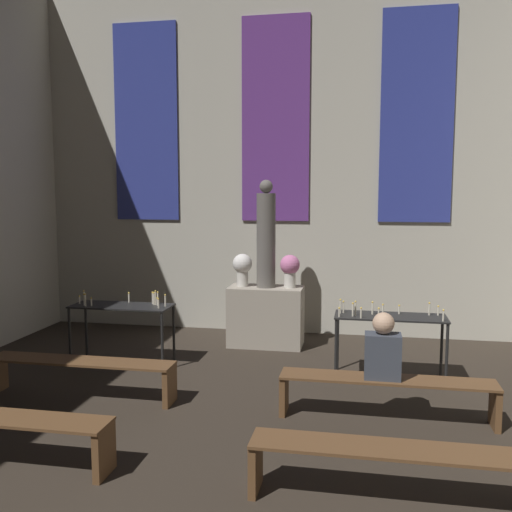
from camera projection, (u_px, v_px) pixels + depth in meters
name	position (u px, v px, depth m)	size (l,w,h in m)	color
wall_back	(276.00, 154.00, 9.17)	(7.99, 0.16, 5.73)	#B2AD9E
altar	(266.00, 316.00, 8.54)	(1.10, 0.57, 0.89)	gray
statue	(266.00, 237.00, 8.40)	(0.28, 0.28, 1.59)	#5B5651
flower_vase_left	(242.00, 267.00, 8.52)	(0.29, 0.29, 0.49)	beige
flower_vase_right	(290.00, 268.00, 8.39)	(0.29, 0.29, 0.49)	beige
candle_rack_left	(122.00, 312.00, 7.65)	(1.35, 0.51, 0.99)	black
candle_rack_right	(390.00, 323.00, 7.00)	(1.35, 0.51, 0.98)	black
pew_third_right	(395.00, 462.00, 4.20)	(2.15, 0.36, 0.44)	brown
pew_back_left	(81.00, 370.00, 6.38)	(2.15, 0.36, 0.44)	brown
pew_back_right	(386.00, 389.00, 5.76)	(2.15, 0.36, 0.44)	brown
person_seated	(383.00, 349.00, 5.72)	(0.36, 0.24, 0.67)	#383D47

